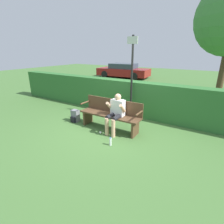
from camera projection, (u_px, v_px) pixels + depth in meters
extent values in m
plane|color=#426B33|center=(110.00, 129.00, 5.51)|extent=(40.00, 40.00, 0.00)
cube|color=#2D662D|center=(133.00, 98.00, 6.59)|extent=(12.00, 0.51, 1.28)
cube|color=#513823|center=(110.00, 115.00, 5.35)|extent=(1.98, 0.48, 0.05)
cube|color=#513823|center=(113.00, 106.00, 5.45)|extent=(1.98, 0.04, 0.43)
cube|color=#513823|center=(88.00, 117.00, 5.87)|extent=(0.06, 0.43, 0.45)
cube|color=#513823|center=(135.00, 129.00, 5.00)|extent=(0.06, 0.43, 0.45)
cylinder|color=#513823|center=(85.00, 103.00, 5.75)|extent=(0.05, 0.43, 0.05)
cylinder|color=#513823|center=(139.00, 113.00, 4.79)|extent=(0.05, 0.43, 0.05)
cube|color=silver|center=(118.00, 108.00, 5.17)|extent=(0.40, 0.22, 0.48)
sphere|color=#DBA884|center=(118.00, 97.00, 5.06)|extent=(0.19, 0.19, 0.19)
cylinder|color=black|center=(111.00, 116.00, 5.12)|extent=(0.13, 0.43, 0.13)
cylinder|color=black|center=(117.00, 117.00, 5.01)|extent=(0.13, 0.43, 0.13)
cylinder|color=#DBA884|center=(107.00, 127.00, 5.04)|extent=(0.11, 0.11, 0.53)
cylinder|color=#DBA884|center=(113.00, 128.00, 4.93)|extent=(0.11, 0.11, 0.53)
cylinder|color=#DBA884|center=(109.00, 106.00, 5.17)|extent=(0.09, 0.30, 0.30)
cylinder|color=#DBA884|center=(123.00, 108.00, 4.95)|extent=(0.09, 0.30, 0.30)
cube|color=slate|center=(75.00, 116.00, 6.05)|extent=(0.26, 0.18, 0.41)
cube|color=black|center=(73.00, 120.00, 5.98)|extent=(0.20, 0.06, 0.18)
cylinder|color=white|center=(110.00, 142.00, 4.54)|extent=(0.06, 0.06, 0.20)
cylinder|color=#2D66B2|center=(110.00, 138.00, 4.50)|extent=(0.03, 0.03, 0.02)
cylinder|color=black|center=(132.00, 79.00, 5.95)|extent=(0.07, 0.07, 2.81)
cube|color=silver|center=(133.00, 40.00, 5.50)|extent=(0.36, 0.02, 0.22)
cube|color=maroon|center=(123.00, 72.00, 15.69)|extent=(4.69, 2.20, 0.62)
cube|color=#333D4C|center=(123.00, 66.00, 15.52)|extent=(2.30, 1.81, 0.43)
cylinder|color=black|center=(141.00, 74.00, 15.88)|extent=(0.61, 0.22, 0.60)
cylinder|color=black|center=(134.00, 76.00, 14.38)|extent=(0.61, 0.22, 0.60)
cylinder|color=black|center=(114.00, 72.00, 17.14)|extent=(0.61, 0.22, 0.60)
cylinder|color=black|center=(105.00, 74.00, 15.64)|extent=(0.61, 0.22, 0.60)
cylinder|color=#4C3823|center=(222.00, 73.00, 8.23)|extent=(0.29, 0.29, 2.68)
sphere|color=silver|center=(100.00, 133.00, 5.19)|extent=(0.07, 0.07, 0.07)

